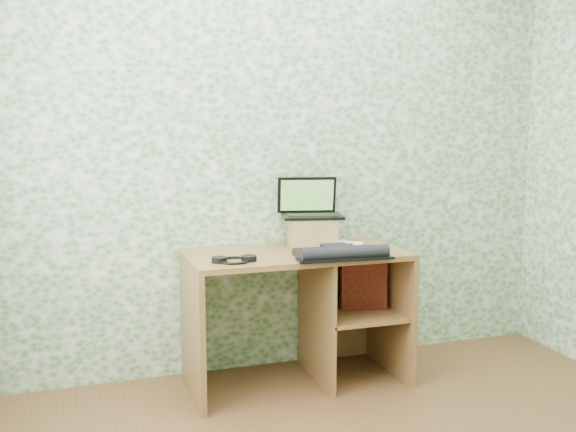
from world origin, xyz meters
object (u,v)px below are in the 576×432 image
object	(u,v)px
desk	(308,296)
keyboard	(340,253)
laptop	(310,208)
riser	(312,232)
notepad	(346,247)

from	to	relation	value
desk	keyboard	bearing A→B (deg)	-69.68
laptop	riser	bearing A→B (deg)	-77.44
laptop	keyboard	size ratio (longest dim) A/B	0.75
keyboard	laptop	bearing A→B (deg)	97.45
riser	keyboard	distance (m)	0.37
desk	laptop	bearing A→B (deg)	65.67
desk	laptop	xyz separation A→B (m)	(0.07, 0.15, 0.49)
laptop	keyboard	xyz separation A→B (m)	(0.02, -0.40, -0.19)
notepad	desk	bearing A→B (deg)	-159.96
laptop	notepad	world-z (taller)	laptop
keyboard	riser	bearing A→B (deg)	97.78
desk	laptop	size ratio (longest dim) A/B	3.10
riser	notepad	distance (m)	0.22
laptop	notepad	xyz separation A→B (m)	(0.15, -0.17, -0.21)
desk	laptop	distance (m)	0.51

